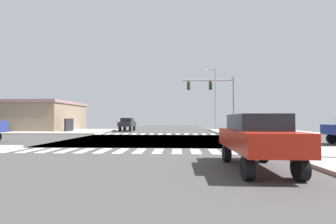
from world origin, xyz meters
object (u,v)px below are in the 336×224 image
object	(u,v)px
bank_building	(35,116)
sedan_farside_1	(256,137)
street_lamp	(214,94)
traffic_signal_mast	(214,92)
sedan_trailing_4	(127,123)

from	to	relation	value
bank_building	sedan_farside_1	bearing A→B (deg)	-47.92
street_lamp	bank_building	xyz separation A→B (m)	(-27.27, -1.07, -3.32)
bank_building	sedan_farside_1	size ratio (longest dim) A/B	3.13
sedan_farside_1	traffic_signal_mast	bearing A→B (deg)	86.01
bank_building	sedan_farside_1	distance (m)	36.62
street_lamp	sedan_trailing_4	world-z (taller)	street_lamp
traffic_signal_mast	street_lamp	xyz separation A→B (m)	(1.43, 9.51, 0.73)
bank_building	sedan_trailing_4	xyz separation A→B (m)	(14.53, -1.45, -1.06)
traffic_signal_mast	sedan_trailing_4	size ratio (longest dim) A/B	1.51
street_lamp	sedan_farside_1	xyz separation A→B (m)	(-2.74, -28.24, -4.38)
traffic_signal_mast	bank_building	distance (m)	27.30
street_lamp	sedan_farside_1	bearing A→B (deg)	-95.54
street_lamp	bank_building	distance (m)	27.49
bank_building	sedan_trailing_4	size ratio (longest dim) A/B	3.13
sedan_farside_1	street_lamp	bearing A→B (deg)	84.46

